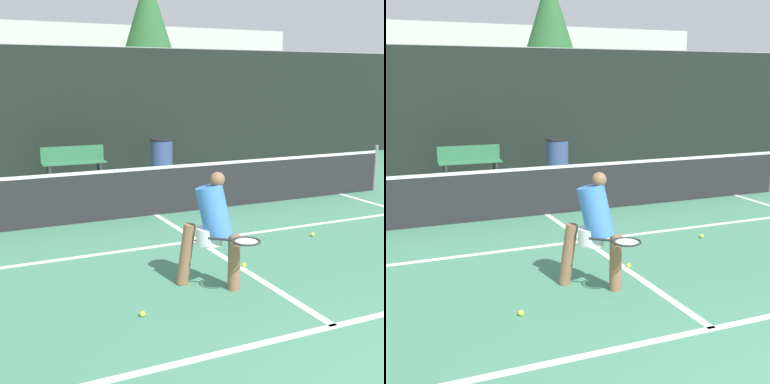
{
  "view_description": "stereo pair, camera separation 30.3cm",
  "coord_description": "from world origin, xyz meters",
  "views": [
    {
      "loc": [
        -3.59,
        -1.73,
        2.58
      ],
      "look_at": [
        -0.36,
        5.22,
        0.95
      ],
      "focal_mm": 50.0,
      "sensor_mm": 36.0,
      "label": 1
    },
    {
      "loc": [
        -3.31,
        -1.85,
        2.58
      ],
      "look_at": [
        -0.36,
        5.22,
        0.95
      ],
      "focal_mm": 50.0,
      "sensor_mm": 36.0,
      "label": 2
    }
  ],
  "objects": [
    {
      "name": "court_baseline_near",
      "position": [
        0.0,
        2.4,
        0.0
      ],
      "size": [
        11.0,
        0.1,
        0.01
      ],
      "primitive_type": "cube",
      "color": "white",
      "rests_on": "ground"
    },
    {
      "name": "court_service_line",
      "position": [
        0.0,
        5.78,
        0.0
      ],
      "size": [
        8.25,
        0.1,
        0.01
      ],
      "primitive_type": "cube",
      "color": "white",
      "rests_on": "ground"
    },
    {
      "name": "court_center_mark",
      "position": [
        0.0,
        5.02,
        0.0
      ],
      "size": [
        0.1,
        5.25,
        0.01
      ],
      "primitive_type": "cube",
      "color": "white",
      "rests_on": "ground"
    },
    {
      "name": "net",
      "position": [
        0.0,
        7.65,
        0.51
      ],
      "size": [
        11.09,
        0.09,
        1.07
      ],
      "color": "slate",
      "rests_on": "ground"
    },
    {
      "name": "fence_back",
      "position": [
        0.0,
        13.1,
        1.72
      ],
      "size": [
        24.0,
        0.06,
        3.46
      ],
      "color": "black",
      "rests_on": "ground"
    },
    {
      "name": "player_practicing",
      "position": [
        -0.69,
        3.92,
        0.79
      ],
      "size": [
        0.85,
        1.1,
        1.49
      ],
      "rotation": [
        0.0,
        0.0,
        -0.7
      ],
      "color": "#8C6042",
      "rests_on": "ground"
    },
    {
      "name": "tennis_ball_scattered_3",
      "position": [
        -1.77,
        3.48,
        0.03
      ],
      "size": [
        0.07,
        0.07,
        0.07
      ],
      "primitive_type": "sphere",
      "color": "#D1E033",
      "rests_on": "ground"
    },
    {
      "name": "tennis_ball_scattered_4",
      "position": [
        0.06,
        4.39,
        0.03
      ],
      "size": [
        0.07,
        0.07,
        0.07
      ],
      "primitive_type": "sphere",
      "color": "#D1E033",
      "rests_on": "ground"
    },
    {
      "name": "tennis_ball_scattered_5",
      "position": [
        1.84,
        5.18,
        0.03
      ],
      "size": [
        0.07,
        0.07,
        0.07
      ],
      "primitive_type": "sphere",
      "color": "#D1E033",
      "rests_on": "ground"
    },
    {
      "name": "courtside_bench",
      "position": [
        -0.58,
        12.04,
        0.47
      ],
      "size": [
        1.64,
        0.43,
        0.86
      ],
      "rotation": [
        0.0,
        0.0,
        -0.03
      ],
      "color": "#33724C",
      "rests_on": "ground"
    },
    {
      "name": "trash_bin",
      "position": [
        1.75,
        11.71,
        0.49
      ],
      "size": [
        0.62,
        0.62,
        0.99
      ],
      "color": "#384C7F",
      "rests_on": "ground"
    },
    {
      "name": "tree_west",
      "position": [
        5.42,
        22.45,
        5.2
      ],
      "size": [
        2.77,
        2.77,
        7.38
      ],
      "color": "brown",
      "rests_on": "ground"
    },
    {
      "name": "building_far",
      "position": [
        0.0,
        31.16,
        2.86
      ],
      "size": [
        36.0,
        2.4,
        5.72
      ],
      "primitive_type": "cube",
      "color": "beige",
      "rests_on": "ground"
    }
  ]
}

